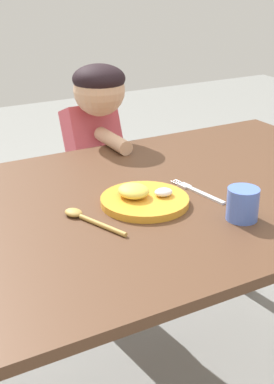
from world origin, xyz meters
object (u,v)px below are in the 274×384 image
at_px(fork, 198,192).
at_px(spoon, 84,217).
at_px(person, 95,172).
at_px(plate, 143,199).
at_px(drinking_cup, 243,204).

xyz_separation_m(fork, spoon, (-0.35, -0.00, 0.00)).
xyz_separation_m(spoon, person, (0.32, 0.63, -0.15)).
relative_size(plate, person, 0.24).
xyz_separation_m(plate, drinking_cup, (0.17, -0.20, 0.03)).
relative_size(drinking_cup, person, 0.08).
bearing_deg(drinking_cup, plate, 130.18).
bearing_deg(spoon, fork, -109.08).
height_order(plate, drinking_cup, drinking_cup).
bearing_deg(plate, drinking_cup, -49.82).
relative_size(spoon, person, 0.20).
relative_size(fork, person, 0.21).
height_order(fork, drinking_cup, drinking_cup).
bearing_deg(drinking_cup, spoon, 151.46).
relative_size(spoon, drinking_cup, 2.43).
bearing_deg(person, drinking_cup, 91.66).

